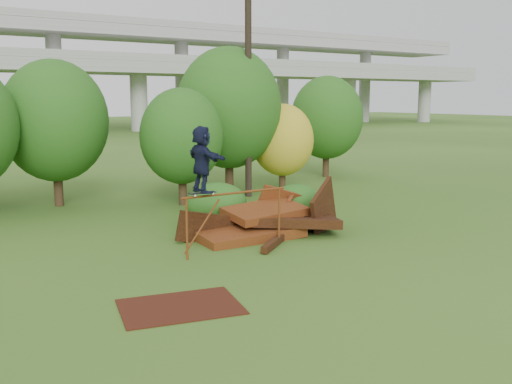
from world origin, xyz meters
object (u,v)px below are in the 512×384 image
utility_pole (248,76)px  scrap_pile (268,222)px  skater (202,159)px  flat_plate (180,307)px

utility_pole → scrap_pile: bearing=-116.7°
skater → utility_pole: bearing=-41.0°
flat_plate → scrap_pile: bearing=40.6°
scrap_pile → flat_plate: (-5.02, -4.30, -0.38)m
scrap_pile → flat_plate: 6.62m
skater → flat_plate: size_ratio=0.73×
skater → scrap_pile: bearing=-69.4°
scrap_pile → skater: (-2.89, -1.21, 2.25)m
scrap_pile → flat_plate: scrap_pile is taller
scrap_pile → utility_pole: size_ratio=0.57×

